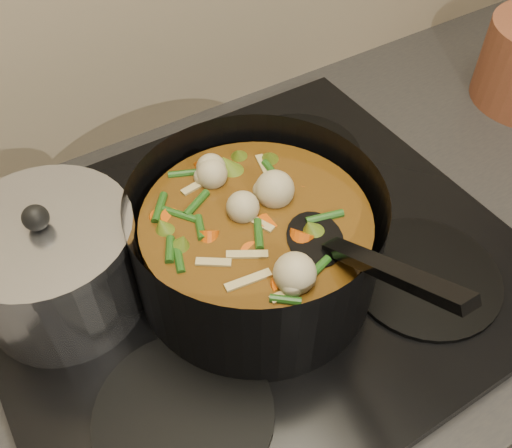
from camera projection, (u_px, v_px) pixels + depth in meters
counter at (253, 421)px, 1.05m from camera, size 2.64×0.64×0.91m
stovetop at (252, 265)px, 0.70m from camera, size 0.62×0.54×0.03m
stockpot at (256, 243)px, 0.63m from camera, size 0.32×0.39×0.20m
saucepan at (56, 265)px, 0.61m from camera, size 0.18×0.18×0.15m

